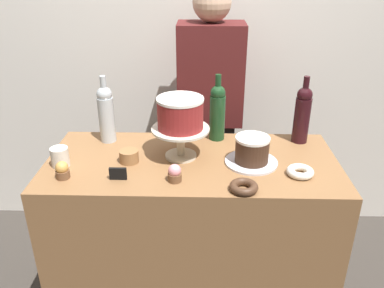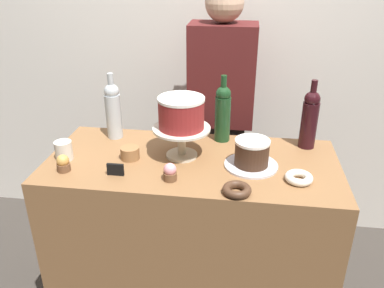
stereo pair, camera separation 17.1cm
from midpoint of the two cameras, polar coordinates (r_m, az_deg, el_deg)
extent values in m
cube|color=silver|center=(2.45, -1.50, 15.86)|extent=(6.00, 0.05, 2.60)
cube|color=brown|center=(2.00, -2.52, -13.81)|extent=(1.29, 0.59, 0.89)
cylinder|color=beige|center=(1.78, -4.38, -1.72)|extent=(0.14, 0.14, 0.01)
cylinder|color=beige|center=(1.75, -4.45, 0.18)|extent=(0.04, 0.04, 0.12)
cylinder|color=beige|center=(1.72, -4.52, 2.11)|extent=(0.26, 0.26, 0.01)
cylinder|color=maroon|center=(1.70, -4.60, 4.21)|extent=(0.20, 0.20, 0.13)
cylinder|color=white|center=(1.67, -4.68, 6.40)|extent=(0.20, 0.20, 0.01)
cylinder|color=silver|center=(1.73, 5.76, -2.68)|extent=(0.23, 0.23, 0.01)
cylinder|color=#3D2619|center=(1.70, 5.84, -1.02)|extent=(0.15, 0.15, 0.10)
cylinder|color=white|center=(1.68, 5.93, 0.72)|extent=(0.15, 0.15, 0.01)
cylinder|color=#B2BCC1|center=(1.95, -14.71, 3.38)|extent=(0.08, 0.08, 0.22)
sphere|color=#B2BCC1|center=(1.91, -15.13, 6.91)|extent=(0.07, 0.07, 0.07)
cylinder|color=#B2BCC1|center=(1.89, -15.31, 8.36)|extent=(0.03, 0.03, 0.08)
cylinder|color=black|center=(1.93, 13.14, 3.31)|extent=(0.08, 0.08, 0.22)
sphere|color=black|center=(1.89, 13.53, 6.87)|extent=(0.07, 0.07, 0.07)
cylinder|color=black|center=(1.87, 13.69, 8.34)|extent=(0.03, 0.03, 0.08)
cylinder|color=#193D1E|center=(1.91, 1.10, 3.76)|extent=(0.08, 0.08, 0.22)
sphere|color=#193D1E|center=(1.87, 1.14, 7.38)|extent=(0.07, 0.07, 0.07)
cylinder|color=#193D1E|center=(1.85, 1.15, 8.87)|extent=(0.03, 0.03, 0.08)
cylinder|color=brown|center=(1.72, -20.94, -4.18)|extent=(0.06, 0.06, 0.03)
sphere|color=#CC9347|center=(1.70, -21.10, -3.26)|extent=(0.05, 0.05, 0.05)
cylinder|color=brown|center=(1.59, -5.60, -4.89)|extent=(0.06, 0.06, 0.03)
sphere|color=pink|center=(1.58, -5.65, -3.91)|extent=(0.05, 0.05, 0.05)
torus|color=silver|center=(1.66, 12.57, -4.01)|extent=(0.11, 0.11, 0.03)
torus|color=#472D1E|center=(1.53, 4.31, -6.30)|extent=(0.11, 0.11, 0.03)
cylinder|color=olive|center=(1.77, -11.81, -2.44)|extent=(0.08, 0.08, 0.01)
cylinder|color=olive|center=(1.76, -11.84, -2.13)|extent=(0.08, 0.08, 0.01)
cylinder|color=olive|center=(1.76, -11.87, -1.81)|extent=(0.08, 0.08, 0.01)
cylinder|color=olive|center=(1.75, -11.90, -1.49)|extent=(0.08, 0.08, 0.01)
cylinder|color=olive|center=(1.75, -11.93, -1.17)|extent=(0.08, 0.08, 0.01)
cube|color=black|center=(1.64, -13.64, -4.28)|extent=(0.07, 0.01, 0.05)
cylinder|color=silver|center=(1.80, -21.18, -1.84)|extent=(0.08, 0.08, 0.08)
cube|color=black|center=(2.47, 0.38, -5.79)|extent=(0.28, 0.18, 0.85)
cube|color=#4C1919|center=(2.19, 0.43, 10.01)|extent=(0.36, 0.22, 0.55)
sphere|color=tan|center=(2.12, 0.47, 19.81)|extent=(0.20, 0.20, 0.20)
camera|label=1|loc=(0.09, -92.86, -1.38)|focal=36.87mm
camera|label=2|loc=(0.09, 87.14, 1.38)|focal=36.87mm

